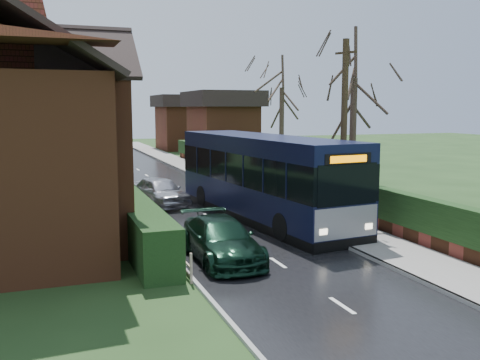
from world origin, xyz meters
name	(u,v)px	position (x,y,z in m)	size (l,w,h in m)	color
ground	(255,248)	(0.00, 0.00, 0.00)	(140.00, 140.00, 0.00)	#2C4B20
road	(186,202)	(0.00, 10.00, 0.01)	(6.00, 100.00, 0.02)	black
pavement	(260,197)	(4.25, 10.00, 0.07)	(2.50, 100.00, 0.14)	slate
kerb_right	(240,198)	(3.05, 10.00, 0.07)	(0.12, 100.00, 0.14)	gray
kerb_left	(129,205)	(-3.05, 10.00, 0.05)	(0.12, 100.00, 0.10)	gray
front_hedge	(125,209)	(-3.90, 5.00, 0.80)	(1.20, 16.00, 1.60)	black
picket_fence	(143,216)	(-3.15, 5.00, 0.45)	(0.10, 16.00, 0.90)	gray
right_wall_hedge	(286,178)	(5.80, 10.00, 1.02)	(0.60, 50.00, 1.80)	brown
bus	(263,178)	(2.20, 4.69, 1.86)	(4.16, 12.57, 3.75)	black
car_silver	(160,191)	(-1.50, 9.47, 0.75)	(1.78, 4.41, 1.50)	silver
car_green	(221,240)	(-1.60, -0.99, 0.69)	(1.92, 4.73, 1.37)	black
car_distant	(123,146)	(1.45, 45.79, 0.59)	(1.25, 3.57, 1.18)	black
bus_stop_sign	(362,194)	(3.98, -0.58, 1.86)	(0.08, 0.43, 2.82)	slate
telegraph_pole	(344,133)	(4.80, 2.17, 3.94)	(0.49, 0.95, 7.78)	#2E2314
tree_right_near	(355,68)	(6.00, 3.41, 6.72)	(4.16, 4.16, 8.99)	#35281F
tree_right_far	(282,81)	(9.00, 17.74, 6.85)	(4.75, 4.75, 9.17)	#3A2C22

